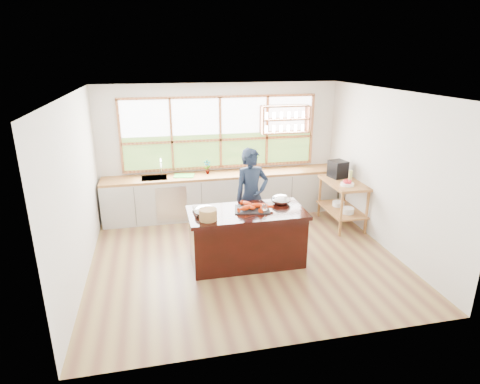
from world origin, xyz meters
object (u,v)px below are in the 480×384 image
object	(u,v)px
island	(247,237)
espresso_machine	(338,169)
wicker_basket	(208,215)
cook	(252,197)

from	to	relation	value
island	espresso_machine	bearing A→B (deg)	32.57
espresso_machine	wicker_basket	distance (m)	3.27
cook	wicker_basket	xyz separation A→B (m)	(-0.90, -0.96, 0.12)
espresso_machine	cook	bearing A→B (deg)	-173.79
espresso_machine	wicker_basket	xyz separation A→B (m)	(-2.84, -1.62, -0.08)
island	cook	distance (m)	0.88
island	espresso_machine	world-z (taller)	espresso_machine
cook	espresso_machine	xyz separation A→B (m)	(1.93, 0.67, 0.20)
cook	espresso_machine	bearing A→B (deg)	8.05
island	espresso_machine	xyz separation A→B (m)	(2.19, 1.40, 0.62)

